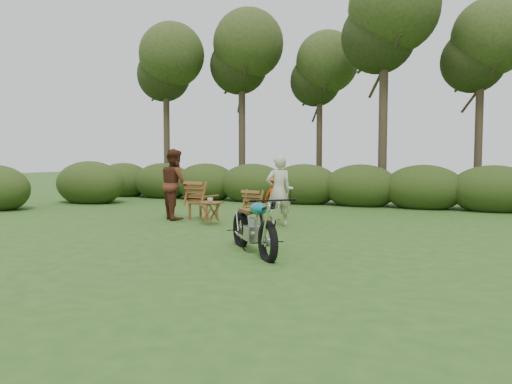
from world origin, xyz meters
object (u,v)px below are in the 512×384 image
at_px(adult_a, 278,226).
at_px(lawn_chair_right, 260,226).
at_px(cup, 210,200).
at_px(child, 275,220).
at_px(motorcycle, 253,252).
at_px(adult_b, 175,219).
at_px(lawn_chair_left, 204,219).
at_px(side_table, 211,213).

bearing_deg(adult_a, lawn_chair_right, -19.95).
xyz_separation_m(lawn_chair_right, cup, (-1.20, -0.25, 0.60)).
height_order(adult_a, child, adult_a).
distance_m(motorcycle, cup, 3.71).
bearing_deg(child, lawn_chair_right, 110.50).
height_order(motorcycle, lawn_chair_right, motorcycle).
relative_size(adult_a, adult_b, 0.90).
height_order(motorcycle, lawn_chair_left, motorcycle).
bearing_deg(side_table, adult_b, 159.28).
xyz_separation_m(lawn_chair_left, adult_b, (-0.67, -0.30, 0.00)).
xyz_separation_m(motorcycle, lawn_chair_right, (-1.24, 2.97, 0.00)).
xyz_separation_m(motorcycle, lawn_chair_left, (-3.13, 3.53, 0.00)).
xyz_separation_m(adult_a, adult_b, (-2.96, 0.09, 0.00)).
height_order(side_table, child, child).
distance_m(lawn_chair_left, cup, 1.22).
xyz_separation_m(cup, adult_a, (1.60, 0.42, -0.60)).
height_order(lawn_chair_right, side_table, side_table).
distance_m(lawn_chair_left, side_table, 1.11).
bearing_deg(cup, adult_b, 159.54).
bearing_deg(motorcycle, side_table, 177.89).
distance_m(cup, adult_b, 1.56).
height_order(cup, adult_a, adult_a).
height_order(lawn_chair_left, adult_a, adult_a).
xyz_separation_m(lawn_chair_left, side_table, (0.70, -0.82, 0.27)).
relative_size(motorcycle, side_table, 3.71).
relative_size(lawn_chair_left, adult_a, 0.60).
distance_m(side_table, adult_b, 1.49).
distance_m(motorcycle, lawn_chair_right, 3.22).
xyz_separation_m(motorcycle, child, (-1.38, 4.24, 0.00)).
relative_size(lawn_chair_right, child, 0.73).
distance_m(motorcycle, adult_a, 3.25).
relative_size(lawn_chair_right, adult_b, 0.47).
height_order(motorcycle, child, child).
xyz_separation_m(motorcycle, side_table, (-2.43, 2.71, 0.27)).
xyz_separation_m(lawn_chair_right, side_table, (-1.18, -0.26, 0.27)).
relative_size(lawn_chair_left, adult_b, 0.54).
bearing_deg(child, side_table, 69.85).
bearing_deg(adult_b, adult_a, -142.06).
distance_m(side_table, child, 1.87).
relative_size(motorcycle, cup, 15.40).
bearing_deg(child, adult_b, 36.84).
xyz_separation_m(lawn_chair_right, lawn_chair_left, (-1.88, 0.56, 0.00)).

